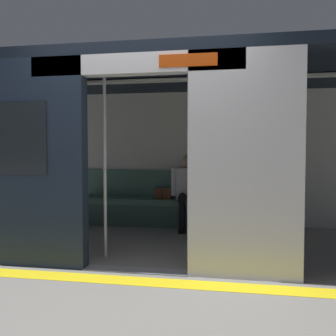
{
  "coord_description": "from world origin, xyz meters",
  "views": [
    {
      "loc": [
        -1.02,
        3.74,
        1.24
      ],
      "look_at": [
        -0.1,
        -1.29,
        0.99
      ],
      "focal_mm": 41.04,
      "sensor_mm": 36.0,
      "label": 1
    }
  ],
  "objects": [
    {
      "name": "grab_pole_door",
      "position": [
        0.48,
        -0.44,
        1.08
      ],
      "size": [
        0.04,
        0.04,
        2.17
      ],
      "primitive_type": "cylinder",
      "color": "silver",
      "rests_on": "ground_plane"
    },
    {
      "name": "ground_plane",
      "position": [
        0.0,
        0.0,
        0.0
      ],
      "size": [
        60.0,
        60.0,
        0.0
      ],
      "primitive_type": "plane",
      "color": "gray"
    },
    {
      "name": "handbag",
      "position": [
        0.17,
        -2.33,
        0.53
      ],
      "size": [
        0.26,
        0.15,
        0.17
      ],
      "color": "brown",
      "rests_on": "bench_seat"
    },
    {
      "name": "book",
      "position": [
        -0.61,
        -2.31,
        0.46
      ],
      "size": [
        0.16,
        0.23,
        0.03
      ],
      "primitive_type": "cube",
      "rotation": [
        0.0,
        0.0,
        0.07
      ],
      "color": "gold",
      "rests_on": "bench_seat"
    },
    {
      "name": "person_seated",
      "position": [
        -0.25,
        -2.23,
        0.67
      ],
      "size": [
        0.55,
        0.7,
        1.17
      ],
      "color": "silver",
      "rests_on": "ground_plane"
    },
    {
      "name": "train_car",
      "position": [
        0.08,
        -1.24,
        1.54
      ],
      "size": [
        6.4,
        2.8,
        2.31
      ],
      "color": "silver",
      "rests_on": "ground_plane"
    },
    {
      "name": "grab_pole_far",
      "position": [
        -0.48,
        -0.47,
        1.08
      ],
      "size": [
        0.04,
        0.04,
        2.17
      ],
      "primitive_type": "cylinder",
      "color": "silver",
      "rests_on": "ground_plane"
    },
    {
      "name": "bench_seat",
      "position": [
        0.0,
        -2.29,
        0.34
      ],
      "size": [
        3.13,
        0.44,
        0.44
      ],
      "color": "#4C7566",
      "rests_on": "ground_plane"
    },
    {
      "name": "platform_edge_strip",
      "position": [
        0.0,
        0.3,
        0.0
      ],
      "size": [
        8.0,
        0.24,
        0.01
      ],
      "primitive_type": "cube",
      "color": "yellow",
      "rests_on": "ground_plane"
    }
  ]
}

